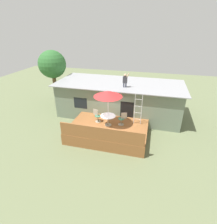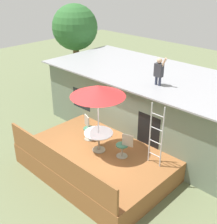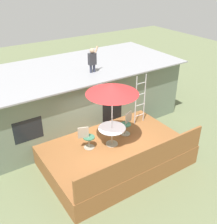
{
  "view_description": "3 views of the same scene",
  "coord_description": "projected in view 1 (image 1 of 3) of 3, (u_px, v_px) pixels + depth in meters",
  "views": [
    {
      "loc": [
        2.75,
        -10.49,
        7.14
      ],
      "look_at": [
        -0.2,
        0.78,
        1.46
      ],
      "focal_mm": 28.63,
      "sensor_mm": 36.0,
      "label": 1
    },
    {
      "loc": [
        6.61,
        -6.31,
        6.83
      ],
      "look_at": [
        -0.18,
        0.71,
        2.08
      ],
      "focal_mm": 47.58,
      "sensor_mm": 36.0,
      "label": 2
    },
    {
      "loc": [
        -4.89,
        -7.07,
        6.91
      ],
      "look_at": [
        0.19,
        0.64,
        1.88
      ],
      "focal_mm": 43.33,
      "sensor_mm": 36.0,
      "label": 3
    }
  ],
  "objects": [
    {
      "name": "ground_plane",
      "position": [
        108.0,
        135.0,
        12.88
      ],
      "size": [
        40.0,
        40.0,
        0.0
      ],
      "primitive_type": "plane",
      "color": "#66704C"
    },
    {
      "name": "deck",
      "position": [
        108.0,
        130.0,
        12.7
      ],
      "size": [
        5.38,
        3.8,
        0.8
      ],
      "primitive_type": "cube",
      "color": "brown",
      "rests_on": "ground"
    },
    {
      "name": "patio_chair_right",
      "position": [
        122.0,
        119.0,
        12.45
      ],
      "size": [
        0.6,
        0.44,
        0.92
      ],
      "rotation": [
        0.0,
        0.0,
        -2.81
      ],
      "color": "#A59E8C",
      "rests_on": "deck"
    },
    {
      "name": "house",
      "position": [
        119.0,
        99.0,
        15.38
      ],
      "size": [
        10.5,
        4.5,
        2.85
      ],
      "color": "slate",
      "rests_on": "ground"
    },
    {
      "name": "patio_table",
      "position": [
        108.0,
        118.0,
        12.33
      ],
      "size": [
        1.04,
        1.04,
        0.74
      ],
      "color": "#A59E8C",
      "rests_on": "deck"
    },
    {
      "name": "step_ladder",
      "position": [
        138.0,
        110.0,
        12.3
      ],
      "size": [
        0.52,
        0.04,
        2.2
      ],
      "color": "silver",
      "rests_on": "deck"
    },
    {
      "name": "patio_umbrella",
      "position": [
        108.0,
        94.0,
        11.55
      ],
      "size": [
        1.9,
        1.9,
        2.54
      ],
      "color": "silver",
      "rests_on": "deck"
    },
    {
      "name": "person_figure",
      "position": [
        125.0,
        80.0,
        13.44
      ],
      "size": [
        0.47,
        0.2,
        1.11
      ],
      "color": "#33384C",
      "rests_on": "house"
    },
    {
      "name": "backyard_tree",
      "position": [
        52.0,
        65.0,
        16.91
      ],
      "size": [
        2.59,
        2.59,
        5.1
      ],
      "color": "brown",
      "rests_on": "ground"
    },
    {
      "name": "deck_railing",
      "position": [
        101.0,
        134.0,
        10.72
      ],
      "size": [
        5.28,
        0.08,
        0.9
      ],
      "primitive_type": "cube",
      "color": "brown",
      "rests_on": "deck"
    },
    {
      "name": "patio_chair_left",
      "position": [
        97.0,
        116.0,
        12.87
      ],
      "size": [
        0.6,
        0.44,
        0.92
      ],
      "rotation": [
        0.0,
        0.0,
        -0.34
      ],
      "color": "#A59E8C",
      "rests_on": "deck"
    }
  ]
}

